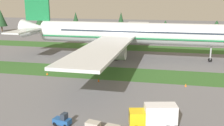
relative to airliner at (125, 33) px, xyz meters
The scene contains 11 objects.
grass_strip_near 19.29m from the airliner, 90.73° to the right, with size 320.00×11.61×0.01m, color #336028.
grass_strip_far 19.23m from the airliner, 90.73° to the left, with size 320.00×11.61×0.01m, color #336028.
airliner is the anchor object (origin of this frame).
baggage_tug 46.96m from the airliner, 92.02° to the right, with size 2.81×1.79×1.97m.
cargo_dolly_lead 48.01m from the airliner, 86.03° to the right, with size 2.45×1.90×1.55m.
catering_truck 46.23m from the airliner, 75.51° to the right, with size 7.29×3.78×3.58m.
ground_crew_marshaller 42.45m from the airliner, 72.84° to the right, with size 0.56×0.36×1.74m.
taxiway_marker_0 26.07m from the airliner, 94.28° to the right, with size 0.44×0.44×0.64m, color orange.
taxiway_marker_1 28.15m from the airliner, 124.73° to the right, with size 0.44×0.44×0.61m, color orange.
taxiway_marker_2 30.62m from the airliner, 55.15° to the right, with size 0.44×0.44×0.64m, color orange.
distant_tree_line 50.72m from the airliner, 106.47° to the left, with size 201.56×9.36×11.68m.
Camera 1 is at (13.20, -24.71, 18.37)m, focal length 43.07 mm.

